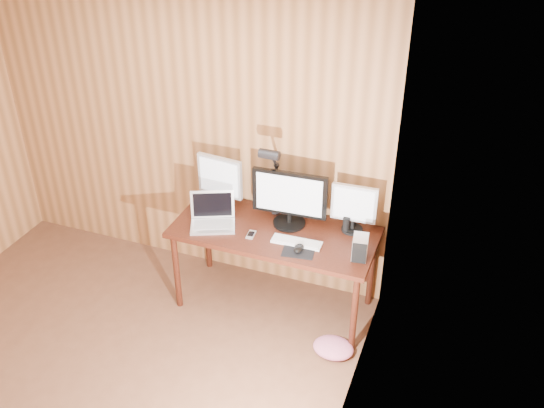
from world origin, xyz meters
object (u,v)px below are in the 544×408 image
Objects in this scene: mouse at (299,248)px; laptop at (213,217)px; desk at (277,238)px; phone at (251,235)px; monitor_left at (220,180)px; hard_drive at (360,247)px; desk_lamp at (273,172)px; speaker at (346,225)px; monitor_center at (290,198)px; monitor_right at (354,207)px; keyboard at (297,242)px.

laptop is at bearing 171.11° from mouse.
mouse is (0.27, -0.26, 0.15)m from desk.
phone is at bearing -32.36° from laptop.
monitor_left is 3.89× the size of phone.
laptop is 1.20m from hard_drive.
desk is 0.66m from monitor_left.
desk_lamp is (0.07, 0.29, 0.42)m from phone.
desk_lamp reaches higher than speaker.
monitor_center is 0.24m from desk_lamp.
hard_drive is (1.25, -0.31, -0.15)m from monitor_left.
desk_lamp is at bearing 152.38° from hard_drive.
hard_drive reaches higher than mouse.
mouse is 0.17× the size of desk_lamp.
laptop is at bearing 166.12° from phone.
hard_drive is 0.85m from phone.
monitor_right is (1.11, 0.02, -0.03)m from monitor_left.
mouse is at bearing -63.13° from monitor_center.
desk is at bearing 49.16° from phone.
keyboard reaches higher than phone.
monitor_center is 1.54× the size of keyboard.
monitor_left is at bearing 156.52° from keyboard.
monitor_center is 0.63m from laptop.
speaker is (0.53, 0.10, 0.19)m from desk.
monitor_center reaches higher than monitor_right.
phone is (0.40, -0.32, -0.23)m from monitor_left.
hard_drive is (0.14, -0.32, -0.13)m from monitor_right.
mouse is at bearing -32.49° from laptop.
speaker is at bearing -139.29° from monitor_right.
desk_lamp is (0.47, -0.04, 0.18)m from monitor_left.
desk_lamp reaches higher than desk.
desk_lamp is at bearing 1.61° from monitor_left.
desk_lamp is (-0.07, 0.09, 0.55)m from desk.
monitor_right is 0.51m from keyboard.
monitor_right is (0.49, 0.09, -0.03)m from monitor_center.
monitor_right is 0.58× the size of desk_lamp.
mouse is 0.63m from desk_lamp.
desk is 9.23× the size of hard_drive.
monitor_left is at bearing 178.09° from monitor_right.
monitor_left is 1.12× the size of monitor_right.
monitor_center is at bearing -0.38° from monitor_left.
desk_lamp reaches higher than phone.
monitor_center is 1.49× the size of monitor_right.
laptop reaches higher than mouse.
monitor_left is 0.57m from phone.
mouse is (0.05, -0.09, 0.01)m from keyboard.
laptop is at bearing -73.22° from monitor_left.
monitor_left is at bearing 170.25° from monitor_center.
monitor_left is at bearing 167.13° from desk.
laptop reaches higher than keyboard.
monitor_center is 1.41× the size of laptop.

